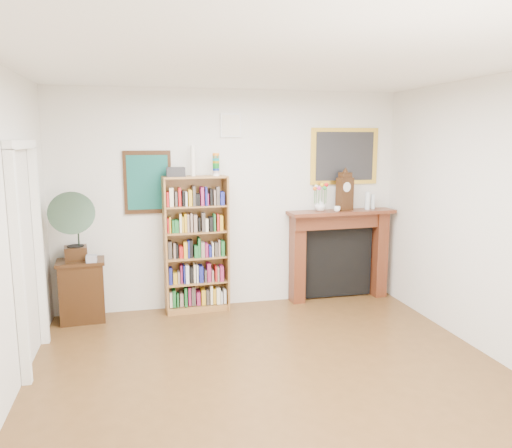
{
  "coord_description": "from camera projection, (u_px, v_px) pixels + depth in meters",
  "views": [
    {
      "loc": [
        -1.15,
        -3.83,
        2.18
      ],
      "look_at": [
        0.12,
        1.6,
        1.23
      ],
      "focal_mm": 35.0,
      "sensor_mm": 36.0,
      "label": 1
    }
  ],
  "objects": [
    {
      "name": "teal_poster",
      "position": [
        148.0,
        182.0,
        6.17
      ],
      "size": [
        0.58,
        0.04,
        0.78
      ],
      "color": "black",
      "rests_on": "back_wall"
    },
    {
      "name": "room",
      "position": [
        286.0,
        236.0,
        4.07
      ],
      "size": [
        4.51,
        5.01,
        2.81
      ],
      "color": "#503418",
      "rests_on": "ground"
    },
    {
      "name": "mantel_clock",
      "position": [
        345.0,
        192.0,
        6.64
      ],
      "size": [
        0.25,
        0.19,
        0.51
      ],
      "rotation": [
        0.0,
        0.0,
        0.34
      ],
      "color": "black",
      "rests_on": "fireplace"
    },
    {
      "name": "bottle_left",
      "position": [
        368.0,
        201.0,
        6.74
      ],
      "size": [
        0.07,
        0.07,
        0.24
      ],
      "primitive_type": "cylinder",
      "color": "silver",
      "rests_on": "fireplace"
    },
    {
      "name": "gramophone",
      "position": [
        72.0,
        222.0,
        5.77
      ],
      "size": [
        0.59,
        0.7,
        0.84
      ],
      "rotation": [
        0.0,
        0.0,
        0.13
      ],
      "color": "black",
      "rests_on": "side_cabinet"
    },
    {
      "name": "bottle_right",
      "position": [
        373.0,
        202.0,
        6.8
      ],
      "size": [
        0.06,
        0.06,
        0.2
      ],
      "primitive_type": "cylinder",
      "color": "silver",
      "rests_on": "fireplace"
    },
    {
      "name": "door_casing",
      "position": [
        28.0,
        237.0,
        4.75
      ],
      "size": [
        0.08,
        1.02,
        2.17
      ],
      "color": "white",
      "rests_on": "left_wall"
    },
    {
      "name": "teacup",
      "position": [
        337.0,
        209.0,
        6.55
      ],
      "size": [
        0.12,
        0.12,
        0.07
      ],
      "primitive_type": "imported",
      "rotation": [
        0.0,
        0.0,
        0.43
      ],
      "color": "white",
      "rests_on": "fireplace"
    },
    {
      "name": "flower_vase",
      "position": [
        320.0,
        205.0,
        6.6
      ],
      "size": [
        0.18,
        0.18,
        0.16
      ],
      "primitive_type": "imported",
      "rotation": [
        0.0,
        0.0,
        0.25
      ],
      "color": "silver",
      "rests_on": "fireplace"
    },
    {
      "name": "side_cabinet",
      "position": [
        82.0,
        291.0,
        6.0
      ],
      "size": [
        0.58,
        0.44,
        0.75
      ],
      "primitive_type": "cube",
      "rotation": [
        0.0,
        0.0,
        0.07
      ],
      "color": "black",
      "rests_on": "floor"
    },
    {
      "name": "fireplace",
      "position": [
        339.0,
        246.0,
        6.8
      ],
      "size": [
        1.48,
        0.42,
        1.24
      ],
      "rotation": [
        0.0,
        0.0,
        0.05
      ],
      "color": "#461E10",
      "rests_on": "floor"
    },
    {
      "name": "small_picture",
      "position": [
        231.0,
        125.0,
        6.28
      ],
      "size": [
        0.26,
        0.04,
        0.3
      ],
      "color": "white",
      "rests_on": "back_wall"
    },
    {
      "name": "bookshelf",
      "position": [
        196.0,
        237.0,
        6.27
      ],
      "size": [
        0.81,
        0.33,
        1.99
      ],
      "rotation": [
        0.0,
        0.0,
        0.06
      ],
      "color": "brown",
      "rests_on": "floor"
    },
    {
      "name": "cd_stack",
      "position": [
        92.0,
        259.0,
        5.85
      ],
      "size": [
        0.12,
        0.12,
        0.08
      ],
      "primitive_type": "cube",
      "rotation": [
        0.0,
        0.0,
        0.0
      ],
      "color": "#B9B8C5",
      "rests_on": "side_cabinet"
    },
    {
      "name": "gilt_painting",
      "position": [
        344.0,
        156.0,
        6.7
      ],
      "size": [
        0.95,
        0.04,
        0.75
      ],
      "color": "gold",
      "rests_on": "back_wall"
    }
  ]
}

